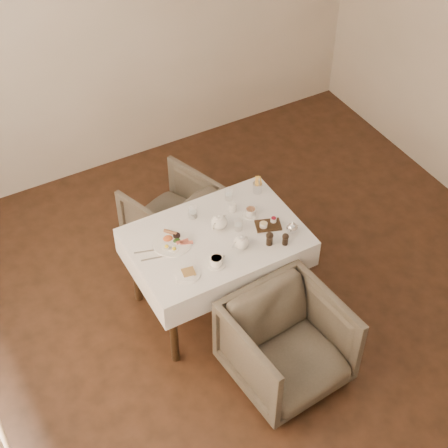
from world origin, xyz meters
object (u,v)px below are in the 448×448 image
object	(u,v)px
table	(216,247)
armchair_near	(287,345)
armchair_far	(172,214)
teapot_centre	(219,221)
breakfast_plate	(172,242)

from	to	relation	value
table	armchair_near	size ratio (longest dim) A/B	1.64
armchair_far	teapot_centre	distance (m)	0.90
armchair_near	armchair_far	bearing A→B (deg)	88.51
table	armchair_far	xyz separation A→B (m)	(0.01, 0.81, -0.33)
table	teapot_centre	bearing A→B (deg)	45.12
armchair_near	breakfast_plate	xyz separation A→B (m)	(-0.42, 0.95, 0.41)
armchair_near	armchair_far	size ratio (longest dim) A/B	1.14
table	armchair_near	xyz separation A→B (m)	(0.11, -0.85, -0.28)
teapot_centre	table	bearing A→B (deg)	-159.31
armchair_near	table	bearing A→B (deg)	92.16
armchair_near	teapot_centre	size ratio (longest dim) A/B	4.68
armchair_far	table	bearing A→B (deg)	70.15
armchair_near	teapot_centre	xyz separation A→B (m)	(-0.04, 0.92, 0.47)
armchair_far	teapot_centre	size ratio (longest dim) A/B	4.10
armchair_far	breakfast_plate	world-z (taller)	breakfast_plate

